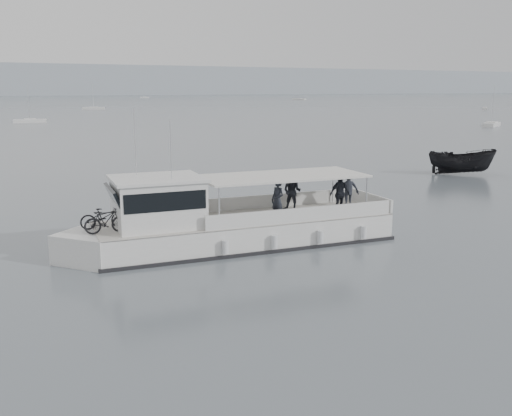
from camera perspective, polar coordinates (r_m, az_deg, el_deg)
name	(u,v)px	position (r m, az deg, el deg)	size (l,w,h in m)	color
ground	(121,252)	(24.84, -13.34, -4.34)	(1400.00, 1400.00, 0.00)	#4F585E
tour_boat	(218,224)	(24.73, -3.81, -1.66)	(14.95, 5.02, 6.22)	silver
dark_motorboat	(462,162)	(48.70, 19.89, 4.38)	(2.00, 5.31, 2.05)	black
moored_fleet	(3,106)	(230.03, -24.00, 9.30)	(350.93, 324.68, 9.73)	silver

